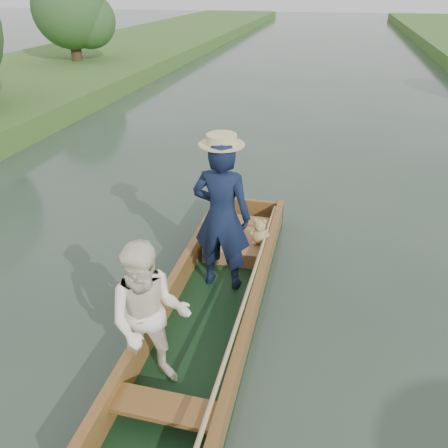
# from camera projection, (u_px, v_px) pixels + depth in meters

# --- Properties ---
(ground) EXTENTS (120.00, 120.00, 0.00)m
(ground) POSITION_uv_depth(u_px,v_px,m) (212.00, 315.00, 5.33)
(ground) COLOR #283D30
(ground) RESTS_ON ground
(trees_far) EXTENTS (22.59, 11.61, 4.48)m
(trees_far) POSITION_uv_depth(u_px,v_px,m) (177.00, 25.00, 12.54)
(trees_far) COLOR #47331E
(trees_far) RESTS_ON ground
(punt) EXTENTS (1.30, 5.00, 2.08)m
(punt) POSITION_uv_depth(u_px,v_px,m) (203.00, 274.00, 4.97)
(punt) COLOR black
(punt) RESTS_ON ground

